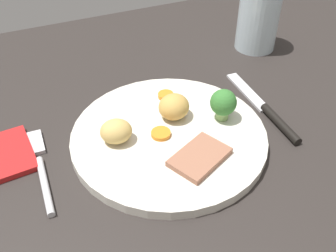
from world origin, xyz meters
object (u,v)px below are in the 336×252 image
(meat_slice_main, at_px, (200,157))
(carrot_coin_front, at_px, (162,135))
(roast_potato_left, at_px, (116,131))
(knife, at_px, (267,111))
(roast_potato_right, at_px, (174,107))
(dinner_plate, at_px, (168,135))
(water_glass, at_px, (258,19))
(broccoli_floret, at_px, (223,103))
(carrot_coin_back, at_px, (168,95))
(fork, at_px, (41,167))

(meat_slice_main, xyz_separation_m, carrot_coin_front, (-0.03, 0.06, -0.00))
(roast_potato_left, height_order, knife, roast_potato_left)
(carrot_coin_front, bearing_deg, roast_potato_right, 46.26)
(knife, bearing_deg, roast_potato_right, 78.36)
(dinner_plate, height_order, roast_potato_left, roast_potato_left)
(dinner_plate, bearing_deg, roast_potato_right, 52.48)
(knife, bearing_deg, water_glass, -25.88)
(roast_potato_left, relative_size, broccoli_floret, 0.92)
(roast_potato_left, height_order, carrot_coin_front, roast_potato_left)
(broccoli_floret, relative_size, water_glass, 0.41)
(dinner_plate, bearing_deg, knife, -2.04)
(carrot_coin_back, bearing_deg, water_glass, 24.42)
(roast_potato_left, height_order, water_glass, water_glass)
(meat_slice_main, height_order, carrot_coin_back, meat_slice_main)
(dinner_plate, xyz_separation_m, meat_slice_main, (0.02, -0.06, 0.01))
(roast_potato_left, relative_size, carrot_coin_front, 1.59)
(roast_potato_right, bearing_deg, roast_potato_left, -169.80)
(carrot_coin_back, bearing_deg, dinner_plate, -113.23)
(dinner_plate, height_order, carrot_coin_front, carrot_coin_front)
(fork, bearing_deg, meat_slice_main, -111.24)
(knife, height_order, water_glass, water_glass)
(roast_potato_left, xyz_separation_m, water_glass, (0.32, 0.16, 0.03))
(dinner_plate, distance_m, knife, 0.16)
(dinner_plate, distance_m, broccoli_floret, 0.09)
(dinner_plate, height_order, meat_slice_main, meat_slice_main)
(roast_potato_right, height_order, fork, roast_potato_right)
(meat_slice_main, distance_m, fork, 0.20)
(meat_slice_main, relative_size, knife, 0.40)
(roast_potato_left, xyz_separation_m, knife, (0.23, -0.02, -0.03))
(carrot_coin_back, distance_m, knife, 0.15)
(dinner_plate, distance_m, carrot_coin_back, 0.08)
(knife, bearing_deg, broccoli_floret, 87.92)
(carrot_coin_front, bearing_deg, broccoli_floret, 3.77)
(dinner_plate, distance_m, roast_potato_right, 0.04)
(roast_potato_right, relative_size, knife, 0.24)
(meat_slice_main, xyz_separation_m, knife, (0.14, 0.06, -0.01))
(meat_slice_main, xyz_separation_m, fork, (-0.18, 0.08, -0.01))
(roast_potato_right, relative_size, carrot_coin_back, 1.87)
(broccoli_floret, height_order, water_glass, water_glass)
(broccoli_floret, height_order, fork, broccoli_floret)
(fork, xyz_separation_m, water_glass, (0.42, 0.16, 0.05))
(carrot_coin_front, xyz_separation_m, knife, (0.17, 0.00, -0.01))
(meat_slice_main, relative_size, roast_potato_left, 1.77)
(fork, relative_size, water_glass, 1.36)
(knife, bearing_deg, roast_potato_left, 87.45)
(roast_potato_right, height_order, water_glass, water_glass)
(carrot_coin_front, bearing_deg, carrot_coin_back, 61.79)
(dinner_plate, bearing_deg, water_glass, 34.68)
(roast_potato_left, bearing_deg, broccoli_floret, -4.31)
(roast_potato_right, distance_m, broccoli_floret, 0.07)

